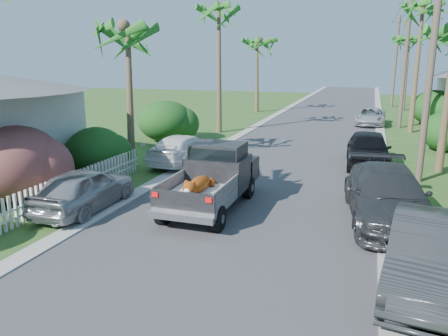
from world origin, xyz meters
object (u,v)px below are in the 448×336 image
(palm_r_c, at_px, (423,5))
(parked_car_rm, at_px, (387,196))
(palm_l_c, at_px, (219,8))
(parked_car_rd, at_px, (370,117))
(parked_car_ln, at_px, (84,189))
(parked_car_lf, at_px, (184,150))
(palm_r_d, at_px, (410,38))
(utility_pole_c, at_px, (405,62))
(palm_l_d, at_px, (258,40))
(parked_car_rn, at_px, (431,255))
(pickup_truck, at_px, (215,176))
(utility_pole_b, at_px, (431,64))
(utility_pole_d, at_px, (396,61))
(palm_l_b, at_px, (126,27))
(parked_car_rf, at_px, (368,150))

(palm_r_c, bearing_deg, parked_car_rm, -96.20)
(palm_l_c, bearing_deg, parked_car_rd, 34.98)
(parked_car_rm, bearing_deg, palm_r_c, 76.33)
(parked_car_ln, distance_m, parked_car_lf, 7.02)
(parked_car_lf, distance_m, palm_l_c, 11.75)
(palm_r_d, distance_m, utility_pole_c, 12.22)
(utility_pole_c, bearing_deg, palm_l_d, 153.62)
(parked_car_rn, distance_m, palm_l_c, 22.36)
(pickup_truck, distance_m, utility_pole_b, 9.31)
(palm_r_c, height_order, utility_pole_b, palm_r_c)
(parked_car_ln, relative_size, utility_pole_d, 0.46)
(parked_car_lf, distance_m, palm_l_b, 5.98)
(parked_car_rf, relative_size, parked_car_rd, 1.03)
(parked_car_rn, distance_m, parked_car_rd, 24.87)
(parked_car_rm, height_order, parked_car_rf, parked_car_rm)
(palm_l_c, distance_m, utility_pole_b, 15.05)
(parked_car_lf, xyz_separation_m, palm_r_c, (10.76, 13.14, 7.44))
(parked_car_rd, bearing_deg, pickup_truck, -100.94)
(parked_car_rn, height_order, palm_r_d, palm_r_d)
(utility_pole_d, bearing_deg, utility_pole_c, -90.00)
(utility_pole_c, distance_m, utility_pole_d, 15.00)
(palm_l_b, height_order, utility_pole_c, utility_pole_c)
(parked_car_ln, distance_m, palm_r_c, 24.21)
(pickup_truck, relative_size, utility_pole_b, 0.57)
(pickup_truck, distance_m, palm_r_c, 20.96)
(parked_car_ln, xyz_separation_m, palm_l_c, (-1.00, 16.15, 7.21))
(pickup_truck, xyz_separation_m, palm_l_c, (-4.83, 14.29, 6.90))
(parked_car_lf, relative_size, palm_l_c, 0.50)
(parked_car_ln, bearing_deg, parked_car_lf, -93.97)
(parked_car_rm, height_order, utility_pole_d, utility_pole_d)
(parked_car_rd, distance_m, utility_pole_d, 14.96)
(pickup_truck, relative_size, utility_pole_d, 0.57)
(parked_car_lf, height_order, palm_l_c, palm_l_c)
(parked_car_rn, relative_size, palm_l_c, 0.51)
(utility_pole_d, bearing_deg, parked_car_rd, -97.97)
(parked_car_rn, xyz_separation_m, palm_r_d, (1.50, 36.12, 5.97))
(parked_car_rf, relative_size, utility_pole_b, 0.52)
(parked_car_rm, height_order, palm_l_b, palm_l_b)
(parked_car_ln, relative_size, utility_pole_b, 0.46)
(parked_car_rf, xyz_separation_m, palm_l_b, (-10.40, -3.00, 5.36))
(parked_car_rm, height_order, parked_car_ln, parked_car_rm)
(parked_car_rf, relative_size, utility_pole_d, 0.52)
(parked_car_rf, bearing_deg, utility_pole_b, -48.25)
(palm_r_c, height_order, utility_pole_d, palm_r_c)
(pickup_truck, xyz_separation_m, parked_car_rd, (4.77, 21.01, -0.38))
(utility_pole_c, bearing_deg, pickup_truck, -108.46)
(parked_car_rf, distance_m, utility_pole_b, 4.74)
(utility_pole_c, bearing_deg, parked_car_rd, 160.28)
(parked_car_rn, height_order, parked_car_lf, parked_car_rn)
(parked_car_rm, height_order, utility_pole_b, utility_pole_b)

